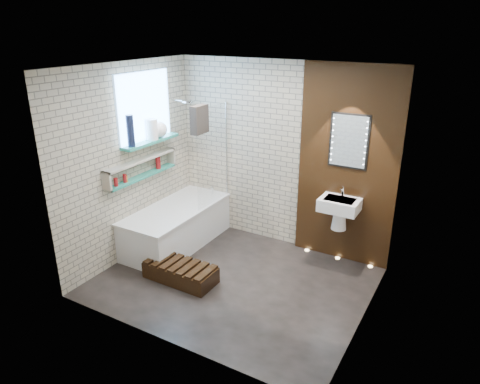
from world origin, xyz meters
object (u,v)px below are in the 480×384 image
Objects in this scene: bathtub at (177,226)px; bath_screen at (213,156)px; washbasin at (339,209)px; walnut_step at (181,273)px; led_mirror at (349,141)px.

bath_screen reaches higher than bathtub.
bath_screen is 1.89m from washbasin.
bathtub is 1.24× the size of bath_screen.
led_mirror is at bearing 44.82° from walnut_step.
washbasin is 0.88m from led_mirror.
washbasin reaches higher than walnut_step.
bathtub is at bearing -160.22° from led_mirror.
walnut_step is at bearing -77.29° from bath_screen.
walnut_step is at bearing -50.48° from bathtub.
led_mirror is 2.68m from walnut_step.
bath_screen is 1.89m from led_mirror.
washbasin is 2.19m from walnut_step.
walnut_step is (0.27, -1.20, -1.18)m from bath_screen.
walnut_step is (-1.55, -1.38, -0.69)m from washbasin.
bathtub is 2.68m from led_mirror.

